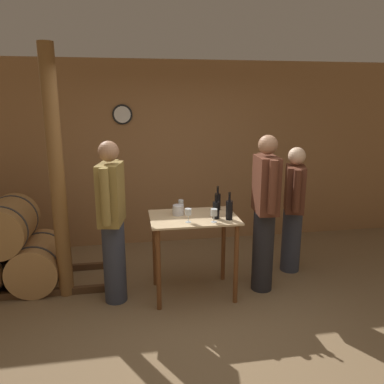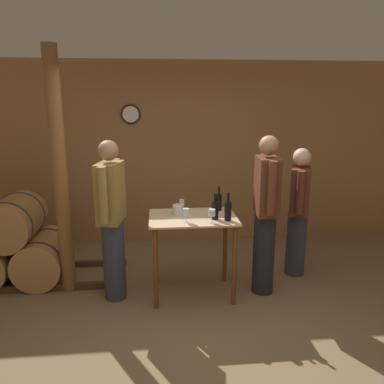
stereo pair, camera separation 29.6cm
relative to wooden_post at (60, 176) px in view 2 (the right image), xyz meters
The scene contains 14 objects.
ground_plane 2.24m from the wooden_post, 35.57° to the right, with size 14.00×14.00×0.00m, color brown.
back_wall 2.06m from the wooden_post, 45.23° to the left, with size 8.40×0.08×2.70m.
tasting_table 1.58m from the wooden_post, ahead, with size 0.95×0.67×0.92m.
wooden_post is the anchor object (origin of this frame).
wine_bottle_far_left 1.71m from the wooden_post, 11.39° to the right, with size 0.07×0.07×0.28m.
wine_bottle_left 1.77m from the wooden_post, ahead, with size 0.07×0.07×0.28m.
wine_bottle_center 1.85m from the wooden_post, 12.48° to the right, with size 0.07×0.07×0.30m.
wine_glass_near_left 1.36m from the wooden_post, ahead, with size 0.06×0.06×0.13m.
wine_glass_near_center 1.44m from the wooden_post, 17.10° to the right, with size 0.07×0.07×0.15m.
wine_glass_near_right 1.69m from the wooden_post, 15.76° to the right, with size 0.07×0.07×0.14m.
ice_bucket 1.33m from the wooden_post, ahead, with size 0.12×0.12×0.11m.
person_host 0.74m from the wooden_post, 23.07° to the right, with size 0.29×0.58×1.75m.
person_visitor_with_scarf 2.27m from the wooden_post, ahead, with size 0.25×0.59×1.79m.
person_visitor_bearded 2.81m from the wooden_post, ahead, with size 0.34×0.56×1.59m.
Camera 2 is at (-0.40, -3.04, 2.15)m, focal length 35.00 mm.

